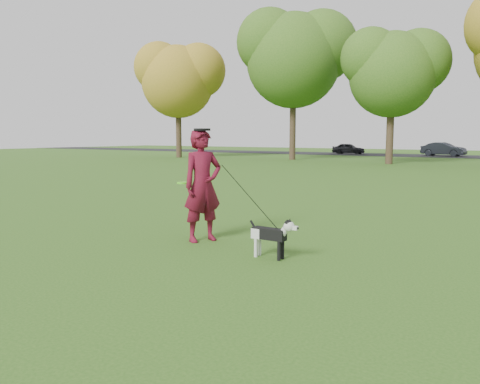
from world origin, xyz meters
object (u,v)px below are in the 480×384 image
Objects in this scene: car_mid at (443,149)px; man at (203,186)px; dog at (273,233)px; car_left at (349,149)px.

man is at bearing -167.57° from car_mid.
man reaches higher than car_mid.
man is 1.82m from dog.
car_mid is (-2.69, 39.71, -0.37)m from man.
car_left is (-13.42, 40.11, 0.17)m from dog.
man is 41.42m from car_left.
car_mid reaches higher than car_left.
man is at bearing -166.37° from car_left.
dog is 0.23× the size of car_mid.
dog is (1.67, -0.40, -0.61)m from man.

